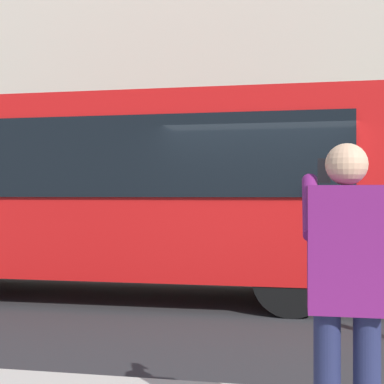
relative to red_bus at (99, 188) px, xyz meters
name	(u,v)px	position (x,y,z in m)	size (l,w,h in m)	color
ground_plane	(261,309)	(-2.61, 0.68, -1.68)	(60.00, 60.00, 0.00)	#2B2B2D
building_facade_far	(278,26)	(-2.62, -6.12, 4.30)	(28.00, 1.55, 12.00)	beige
red_bus	(99,188)	(0.00, 0.00, 0.00)	(9.05, 2.54, 3.08)	red
pedestrian_photographer	(347,279)	(-3.35, 5.36, -0.54)	(0.53, 0.52, 1.70)	#1E2347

